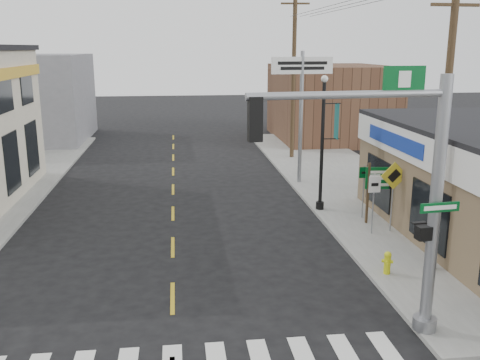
{
  "coord_description": "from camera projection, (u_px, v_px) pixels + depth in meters",
  "views": [
    {
      "loc": [
        0.24,
        -10.01,
        6.9
      ],
      "look_at": [
        2.21,
        6.37,
        2.8
      ],
      "focal_mm": 40.0,
      "sensor_mm": 36.0,
      "label": 1
    }
  ],
  "objects": [
    {
      "name": "sidewalk_right",
      "position": [
        368.0,
        199.0,
        24.84
      ],
      "size": [
        6.0,
        38.0,
        0.13
      ],
      "primitive_type": "cube",
      "color": "gray",
      "rests_on": "ground"
    },
    {
      "name": "center_line",
      "position": [
        173.0,
        247.0,
        18.99
      ],
      "size": [
        0.12,
        56.0,
        0.01
      ],
      "primitive_type": "cube",
      "color": "gold",
      "rests_on": "ground"
    },
    {
      "name": "bldg_distant_right",
      "position": [
        330.0,
        102.0,
        40.91
      ],
      "size": [
        8.0,
        10.0,
        5.6
      ],
      "primitive_type": "cube",
      "color": "brown",
      "rests_on": "ground"
    },
    {
      "name": "bldg_distant_left",
      "position": [
        25.0,
        98.0,
        40.07
      ],
      "size": [
        9.0,
        10.0,
        6.4
      ],
      "primitive_type": "cube",
      "color": "slate",
      "rests_on": "ground"
    },
    {
      "name": "traffic_signal_pole",
      "position": [
        406.0,
        181.0,
        12.22
      ],
      "size": [
        5.05,
        0.38,
        6.39
      ],
      "rotation": [
        0.0,
        0.0,
        0.1
      ],
      "color": "gray",
      "rests_on": "sidewalk_right"
    },
    {
      "name": "guide_sign",
      "position": [
        383.0,
        184.0,
        20.87
      ],
      "size": [
        1.39,
        0.13,
        2.44
      ],
      "rotation": [
        0.0,
        0.0,
        -0.1
      ],
      "color": "#493622",
      "rests_on": "sidewalk_right"
    },
    {
      "name": "fire_hydrant",
      "position": [
        387.0,
        262.0,
        16.37
      ],
      "size": [
        0.23,
        0.23,
        0.72
      ],
      "rotation": [
        0.0,
        0.0,
        -0.44
      ],
      "color": "#BEC512",
      "rests_on": "sidewalk_right"
    },
    {
      "name": "ped_crossing_sign",
      "position": [
        393.0,
        184.0,
        19.83
      ],
      "size": [
        1.04,
        0.07,
        2.68
      ],
      "rotation": [
        0.0,
        0.0,
        0.03
      ],
      "color": "gray",
      "rests_on": "sidewalk_right"
    },
    {
      "name": "lamp_post",
      "position": [
        324.0,
        133.0,
        22.26
      ],
      "size": [
        0.74,
        0.58,
        5.67
      ],
      "rotation": [
        0.0,
        0.0,
        -0.05
      ],
      "color": "black",
      "rests_on": "sidewalk_right"
    },
    {
      "name": "dance_center_sign",
      "position": [
        302.0,
        84.0,
        26.5
      ],
      "size": [
        3.11,
        0.19,
        6.62
      ],
      "rotation": [
        0.0,
        0.0,
        0.08
      ],
      "color": "gray",
      "rests_on": "sidewalk_right"
    },
    {
      "name": "shrub_back",
      "position": [
        463.0,
        239.0,
        18.25
      ],
      "size": [
        1.1,
        1.1,
        0.83
      ],
      "primitive_type": "ellipsoid",
      "color": "black",
      "rests_on": "sidewalk_right"
    },
    {
      "name": "utility_pole_near",
      "position": [
        444.0,
        131.0,
        15.82
      ],
      "size": [
        1.48,
        0.22,
        8.49
      ],
      "rotation": [
        0.0,
        0.0,
        0.07
      ],
      "color": "#40321F",
      "rests_on": "sidewalk_right"
    },
    {
      "name": "utility_pole_far",
      "position": [
        294.0,
        75.0,
        32.78
      ],
      "size": [
        1.73,
        0.26,
        9.96
      ],
      "rotation": [
        0.0,
        0.0,
        -0.07
      ],
      "color": "#492A22",
      "rests_on": "sidewalk_right"
    }
  ]
}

